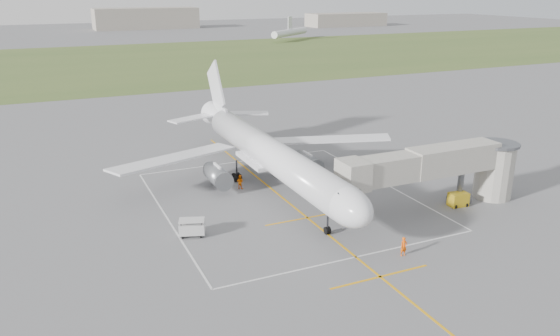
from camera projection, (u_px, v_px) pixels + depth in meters
name	position (u px, v px, depth m)	size (l,w,h in m)	color
ground	(271.00, 188.00, 68.25)	(700.00, 700.00, 0.00)	#5A5A5C
grass_strip	(116.00, 63.00, 180.67)	(700.00, 120.00, 0.02)	#435927
apron_markings	(291.00, 204.00, 63.22)	(28.20, 60.00, 0.01)	orange
airliner	(268.00, 153.00, 67.51)	(38.93, 46.75, 13.52)	silver
jet_bridge	(447.00, 167.00, 61.21)	(23.40, 5.00, 7.20)	gray
gpu_unit	(458.00, 199.00, 62.63)	(2.23, 1.65, 1.59)	#AE8D15
baggage_cart	(192.00, 228.00, 55.02)	(2.91, 2.29, 1.77)	silver
ramp_worker_nose	(404.00, 247.00, 50.98)	(0.68, 0.44, 1.85)	#FF5708
ramp_worker_wing	(240.00, 182.00, 67.99)	(0.88, 0.68, 1.80)	orange
distant_hangars	(45.00, 24.00, 289.64)	(345.00, 49.00, 12.00)	gray
distant_aircraft	(110.00, 39.00, 221.59)	(189.04, 28.96, 8.85)	silver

